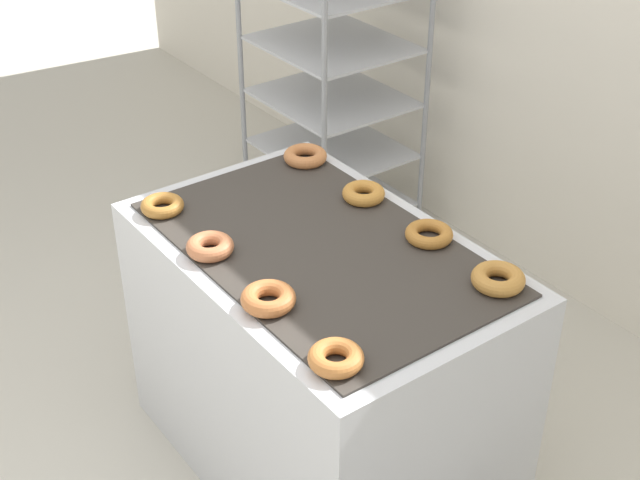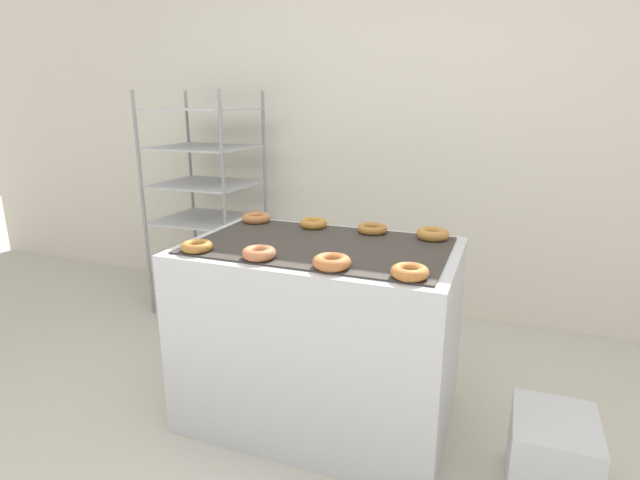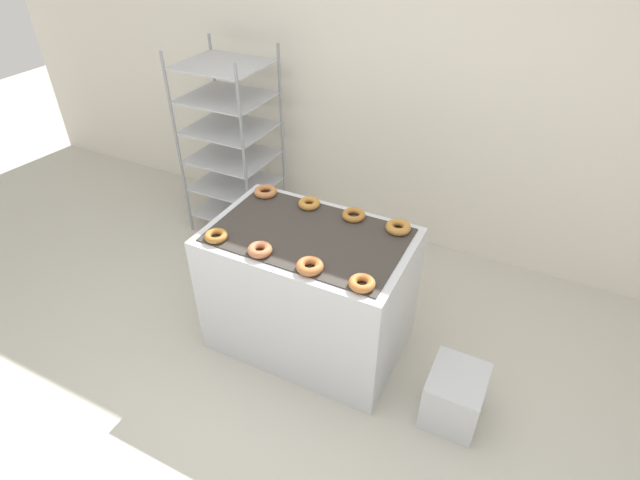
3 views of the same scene
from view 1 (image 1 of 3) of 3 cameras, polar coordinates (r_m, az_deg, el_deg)
The scene contains 10 objects.
fryer_machine at distance 2.91m, azimuth -0.00°, elevation -7.69°, with size 1.22×0.78×0.88m.
baking_rack_cart at distance 4.11m, azimuth 0.81°, elevation 10.73°, with size 0.67×0.60×1.57m.
donut_near_left at distance 2.86m, azimuth -10.06°, elevation 2.18°, with size 0.14×0.14×0.04m, color #A66D2C.
donut_near_midleft at distance 2.62m, azimuth -7.06°, elevation -0.42°, with size 0.14×0.14×0.05m, color #BB6D44.
donut_near_midright at distance 2.39m, azimuth -3.33°, elevation -3.76°, with size 0.15×0.15×0.05m, color #B96B37.
donut_near_right at distance 2.19m, azimuth 1.02°, elevation -7.56°, with size 0.14×0.14×0.04m, color #BB7034.
donut_far_left at distance 3.11m, azimuth -0.95°, elevation 5.40°, with size 0.15×0.15×0.04m, color #BC713E.
donut_far_midleft at distance 2.88m, azimuth 2.81°, elevation 3.00°, with size 0.14×0.14×0.04m, color #BE7E33.
donut_far_midright at distance 2.69m, azimuth 6.99°, elevation 0.38°, with size 0.14×0.14×0.04m, color #AD6F2C.
donut_far_right at distance 2.51m, azimuth 11.33°, elevation -2.45°, with size 0.15×0.15×0.05m, color #B77C36.
Camera 1 is at (1.80, -0.68, 2.30)m, focal length 50.00 mm.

